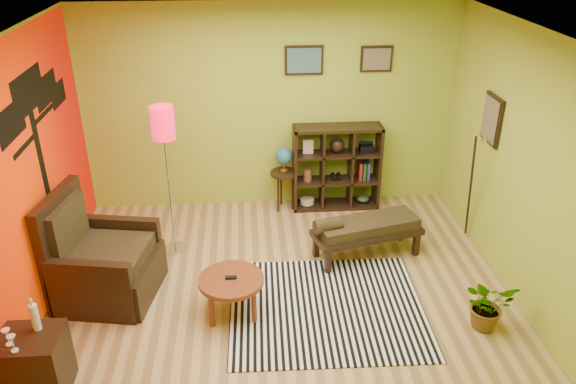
{
  "coord_description": "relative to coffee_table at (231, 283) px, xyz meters",
  "views": [
    {
      "loc": [
        -0.33,
        -4.98,
        3.78
      ],
      "look_at": [
        0.1,
        0.44,
        1.05
      ],
      "focal_mm": 35.0,
      "sensor_mm": 36.0,
      "label": 1
    }
  ],
  "objects": [
    {
      "name": "cube_shelf",
      "position": [
        1.45,
        2.25,
        0.24
      ],
      "size": [
        1.2,
        0.35,
        1.2
      ],
      "color": "black",
      "rests_on": "ground"
    },
    {
      "name": "room_shell",
      "position": [
        0.44,
        0.24,
        1.44
      ],
      "size": [
        5.04,
        4.54,
        2.82
      ],
      "color": "#9DB532",
      "rests_on": "ground"
    },
    {
      "name": "globe_table",
      "position": [
        0.71,
        2.23,
        0.34
      ],
      "size": [
        0.38,
        0.38,
        0.92
      ],
      "color": "black",
      "rests_on": "ground"
    },
    {
      "name": "floor_lamp",
      "position": [
        -0.72,
        1.26,
        1.14
      ],
      "size": [
        0.28,
        0.28,
        1.86
      ],
      "color": "silver",
      "rests_on": "ground"
    },
    {
      "name": "coffee_table",
      "position": [
        0.0,
        0.0,
        0.0
      ],
      "size": [
        0.68,
        0.68,
        0.44
      ],
      "color": "maroon",
      "rests_on": "ground"
    },
    {
      "name": "bench",
      "position": [
        1.58,
        0.93,
        0.03
      ],
      "size": [
        1.39,
        0.79,
        0.61
      ],
      "color": "black",
      "rests_on": "ground"
    },
    {
      "name": "ground",
      "position": [
        0.54,
        0.22,
        -0.36
      ],
      "size": [
        5.0,
        5.0,
        0.0
      ],
      "primitive_type": "plane",
      "color": "tan",
      "rests_on": "ground"
    },
    {
      "name": "zebra_rug",
      "position": [
        0.99,
        -0.03,
        -0.35
      ],
      "size": [
        2.09,
        1.82,
        0.01
      ],
      "primitive_type": "cube",
      "rotation": [
        0.0,
        0.0,
        -0.02
      ],
      "color": "white",
      "rests_on": "ground"
    },
    {
      "name": "potted_plant",
      "position": [
        2.55,
        -0.44,
        -0.15
      ],
      "size": [
        0.59,
        0.63,
        0.42
      ],
      "primitive_type": "imported",
      "rotation": [
        0.0,
        0.0,
        0.22
      ],
      "color": "#26661E",
      "rests_on": "ground"
    },
    {
      "name": "armchair",
      "position": [
        -1.41,
        0.43,
        0.01
      ],
      "size": [
        1.15,
        1.15,
        1.2
      ],
      "color": "black",
      "rests_on": "ground"
    },
    {
      "name": "side_cabinet",
      "position": [
        -1.66,
        -0.97,
        -0.05
      ],
      "size": [
        0.51,
        0.47,
        0.92
      ],
      "color": "black",
      "rests_on": "ground"
    }
  ]
}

